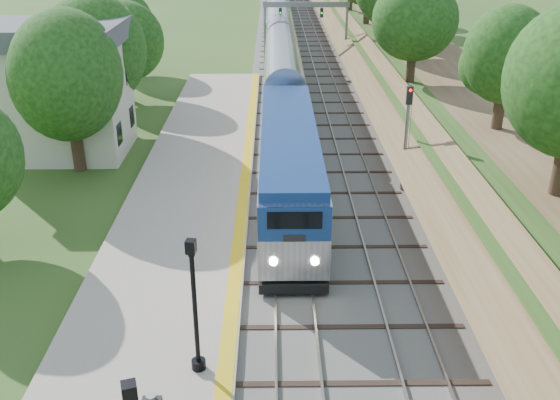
{
  "coord_description": "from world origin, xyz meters",
  "views": [
    {
      "loc": [
        -0.79,
        -7.56,
        13.63
      ],
      "look_at": [
        -0.5,
        16.26,
        2.8
      ],
      "focal_mm": 40.0,
      "sensor_mm": 36.0,
      "label": 1
    }
  ],
  "objects_px": {
    "station_building": "(56,89)",
    "train": "(279,24)",
    "lamppost_far": "(195,314)",
    "signal_farside": "(407,127)",
    "signal_gantry": "(306,17)"
  },
  "relations": [
    {
      "from": "station_building",
      "to": "train",
      "type": "xyz_separation_m",
      "value": [
        14.0,
        38.27,
        -1.96
      ]
    },
    {
      "from": "lamppost_far",
      "to": "signal_farside",
      "type": "relative_size",
      "value": 0.81
    },
    {
      "from": "station_building",
      "to": "signal_farside",
      "type": "height_order",
      "value": "station_building"
    },
    {
      "from": "lamppost_far",
      "to": "signal_farside",
      "type": "xyz_separation_m",
      "value": [
        9.41,
        14.96,
        1.19
      ]
    },
    {
      "from": "train",
      "to": "lamppost_far",
      "type": "height_order",
      "value": "lamppost_far"
    },
    {
      "from": "lamppost_far",
      "to": "station_building",
      "type": "bearing_deg",
      "value": 116.66
    },
    {
      "from": "signal_farside",
      "to": "train",
      "type": "bearing_deg",
      "value": 97.88
    },
    {
      "from": "signal_gantry",
      "to": "lamppost_far",
      "type": "relative_size",
      "value": 1.8
    },
    {
      "from": "train",
      "to": "signal_farside",
      "type": "height_order",
      "value": "signal_farside"
    },
    {
      "from": "train",
      "to": "station_building",
      "type": "bearing_deg",
      "value": -110.09
    },
    {
      "from": "station_building",
      "to": "signal_farside",
      "type": "relative_size",
      "value": 1.48
    },
    {
      "from": "station_building",
      "to": "train",
      "type": "bearing_deg",
      "value": 69.91
    },
    {
      "from": "lamppost_far",
      "to": "signal_farside",
      "type": "height_order",
      "value": "signal_farside"
    },
    {
      "from": "train",
      "to": "signal_farside",
      "type": "relative_size",
      "value": 19.43
    },
    {
      "from": "train",
      "to": "lamppost_far",
      "type": "relative_size",
      "value": 24.1
    }
  ]
}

